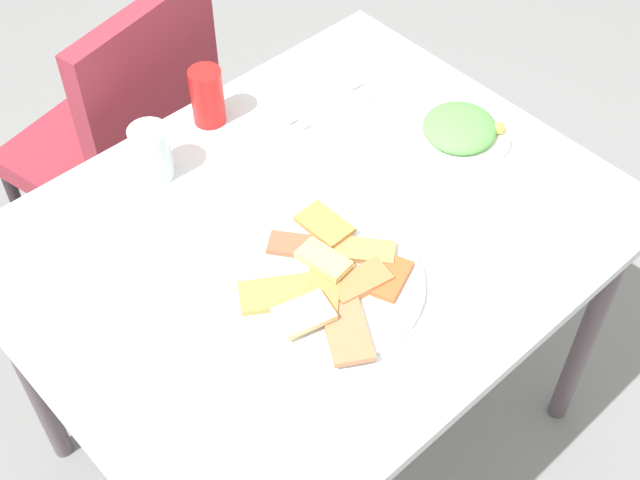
{
  "coord_description": "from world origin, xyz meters",
  "views": [
    {
      "loc": [
        -0.7,
        -0.78,
        1.91
      ],
      "look_at": [
        -0.02,
        -0.05,
        0.77
      ],
      "focal_mm": 48.89,
      "sensor_mm": 36.0,
      "label": 1
    }
  ],
  "objects_px": {
    "fork": "(336,109)",
    "spoon": "(324,101)",
    "dining_chair": "(129,135)",
    "paper_napkin": "(330,107)",
    "pide_platter": "(331,282)",
    "dining_table": "(312,259)",
    "drinking_glass": "(152,153)",
    "salad_plate_greens": "(460,130)",
    "soda_can": "(207,96)"
  },
  "relations": [
    {
      "from": "drinking_glass",
      "to": "soda_can",
      "type": "bearing_deg",
      "value": 17.22
    },
    {
      "from": "soda_can",
      "to": "spoon",
      "type": "xyz_separation_m",
      "value": [
        0.21,
        -0.12,
        -0.06
      ]
    },
    {
      "from": "dining_chair",
      "to": "spoon",
      "type": "relative_size",
      "value": 4.44
    },
    {
      "from": "dining_table",
      "to": "fork",
      "type": "height_order",
      "value": "fork"
    },
    {
      "from": "dining_table",
      "to": "salad_plate_greens",
      "type": "height_order",
      "value": "salad_plate_greens"
    },
    {
      "from": "dining_table",
      "to": "salad_plate_greens",
      "type": "xyz_separation_m",
      "value": [
        0.38,
        -0.01,
        0.1
      ]
    },
    {
      "from": "dining_chair",
      "to": "spoon",
      "type": "height_order",
      "value": "dining_chair"
    },
    {
      "from": "soda_can",
      "to": "spoon",
      "type": "height_order",
      "value": "soda_can"
    },
    {
      "from": "pide_platter",
      "to": "dining_chair",
      "type": "bearing_deg",
      "value": 83.83
    },
    {
      "from": "spoon",
      "to": "drinking_glass",
      "type": "bearing_deg",
      "value": 173.28
    },
    {
      "from": "paper_napkin",
      "to": "fork",
      "type": "bearing_deg",
      "value": -90.0
    },
    {
      "from": "dining_chair",
      "to": "salad_plate_greens",
      "type": "distance_m",
      "value": 0.83
    },
    {
      "from": "soda_can",
      "to": "paper_napkin",
      "type": "height_order",
      "value": "soda_can"
    },
    {
      "from": "salad_plate_greens",
      "to": "spoon",
      "type": "bearing_deg",
      "value": 116.48
    },
    {
      "from": "salad_plate_greens",
      "to": "drinking_glass",
      "type": "xyz_separation_m",
      "value": [
        -0.51,
        0.32,
        0.04
      ]
    },
    {
      "from": "salad_plate_greens",
      "to": "spoon",
      "type": "height_order",
      "value": "salad_plate_greens"
    },
    {
      "from": "pide_platter",
      "to": "salad_plate_greens",
      "type": "distance_m",
      "value": 0.46
    },
    {
      "from": "pide_platter",
      "to": "fork",
      "type": "xyz_separation_m",
      "value": [
        0.32,
        0.33,
        -0.01
      ]
    },
    {
      "from": "dining_table",
      "to": "spoon",
      "type": "relative_size",
      "value": 5.39
    },
    {
      "from": "fork",
      "to": "paper_napkin",
      "type": "bearing_deg",
      "value": 97.25
    },
    {
      "from": "fork",
      "to": "spoon",
      "type": "relative_size",
      "value": 0.89
    },
    {
      "from": "dining_chair",
      "to": "paper_napkin",
      "type": "relative_size",
      "value": 6.49
    },
    {
      "from": "dining_table",
      "to": "spoon",
      "type": "distance_m",
      "value": 0.36
    },
    {
      "from": "dining_table",
      "to": "drinking_glass",
      "type": "relative_size",
      "value": 9.61
    },
    {
      "from": "salad_plate_greens",
      "to": "dining_table",
      "type": "bearing_deg",
      "value": 177.95
    },
    {
      "from": "pide_platter",
      "to": "drinking_glass",
      "type": "xyz_separation_m",
      "value": [
        -0.06,
        0.43,
        0.04
      ]
    },
    {
      "from": "dining_table",
      "to": "soda_can",
      "type": "relative_size",
      "value": 8.83
    },
    {
      "from": "paper_napkin",
      "to": "salad_plate_greens",
      "type": "bearing_deg",
      "value": -61.83
    },
    {
      "from": "soda_can",
      "to": "drinking_glass",
      "type": "xyz_separation_m",
      "value": [
        -0.17,
        -0.05,
        -0.0
      ]
    },
    {
      "from": "salad_plate_greens",
      "to": "spoon",
      "type": "xyz_separation_m",
      "value": [
        -0.13,
        0.26,
        -0.01
      ]
    },
    {
      "from": "salad_plate_greens",
      "to": "drinking_glass",
      "type": "distance_m",
      "value": 0.6
    },
    {
      "from": "pide_platter",
      "to": "paper_napkin",
      "type": "xyz_separation_m",
      "value": [
        0.32,
        0.34,
        -0.01
      ]
    },
    {
      "from": "salad_plate_greens",
      "to": "soda_can",
      "type": "bearing_deg",
      "value": 131.72
    },
    {
      "from": "dining_table",
      "to": "soda_can",
      "type": "xyz_separation_m",
      "value": [
        0.05,
        0.36,
        0.14
      ]
    },
    {
      "from": "dining_table",
      "to": "pide_platter",
      "type": "relative_size",
      "value": 3.34
    },
    {
      "from": "dining_table",
      "to": "soda_can",
      "type": "bearing_deg",
      "value": 82.48
    },
    {
      "from": "soda_can",
      "to": "drinking_glass",
      "type": "bearing_deg",
      "value": -162.78
    },
    {
      "from": "dining_table",
      "to": "pide_platter",
      "type": "distance_m",
      "value": 0.17
    },
    {
      "from": "drinking_glass",
      "to": "fork",
      "type": "distance_m",
      "value": 0.4
    },
    {
      "from": "soda_can",
      "to": "fork",
      "type": "height_order",
      "value": "soda_can"
    },
    {
      "from": "paper_napkin",
      "to": "fork",
      "type": "relative_size",
      "value": 0.77
    },
    {
      "from": "fork",
      "to": "dining_chair",
      "type": "bearing_deg",
      "value": 122.86
    },
    {
      "from": "salad_plate_greens",
      "to": "drinking_glass",
      "type": "relative_size",
      "value": 1.85
    },
    {
      "from": "fork",
      "to": "salad_plate_greens",
      "type": "bearing_deg",
      "value": -52.67
    },
    {
      "from": "soda_can",
      "to": "paper_napkin",
      "type": "relative_size",
      "value": 0.89
    },
    {
      "from": "drinking_glass",
      "to": "fork",
      "type": "relative_size",
      "value": 0.63
    },
    {
      "from": "dining_table",
      "to": "drinking_glass",
      "type": "xyz_separation_m",
      "value": [
        -0.13,
        0.31,
        0.14
      ]
    },
    {
      "from": "pide_platter",
      "to": "drinking_glass",
      "type": "height_order",
      "value": "drinking_glass"
    },
    {
      "from": "dining_chair",
      "to": "soda_can",
      "type": "bearing_deg",
      "value": -85.77
    },
    {
      "from": "drinking_glass",
      "to": "paper_napkin",
      "type": "distance_m",
      "value": 0.39
    }
  ]
}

